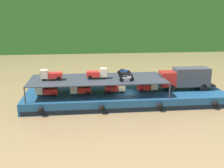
% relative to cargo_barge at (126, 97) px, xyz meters
% --- Properties ---
extents(ground_plane, '(400.00, 400.00, 0.00)m').
position_rel_cargo_barge_xyz_m(ground_plane, '(-0.00, 0.03, -0.75)').
color(ground_plane, olive).
extents(cargo_barge, '(26.99, 8.28, 1.50)m').
position_rel_cargo_barge_xyz_m(cargo_barge, '(0.00, 0.00, 0.00)').
color(cargo_barge, navy).
rests_on(cargo_barge, ground).
extents(covered_lorry, '(7.91, 2.49, 3.10)m').
position_rel_cargo_barge_xyz_m(covered_lorry, '(8.51, 0.43, 2.44)').
color(covered_lorry, maroon).
rests_on(covered_lorry, cargo_barge).
extents(cargo_rack, '(17.79, 6.89, 2.00)m').
position_rel_cargo_barge_xyz_m(cargo_rack, '(-3.80, 0.03, 2.68)').
color(cargo_rack, '#2D333D').
rests_on(cargo_rack, cargo_barge).
extents(mini_truck_lower_stern, '(2.78, 1.27, 1.38)m').
position_rel_cargo_barge_xyz_m(mini_truck_lower_stern, '(-10.47, -0.45, 1.44)').
color(mini_truck_lower_stern, red).
rests_on(mini_truck_lower_stern, cargo_barge).
extents(mini_truck_lower_aft, '(2.78, 1.28, 1.38)m').
position_rel_cargo_barge_xyz_m(mini_truck_lower_aft, '(-6.16, -0.39, 1.44)').
color(mini_truck_lower_aft, red).
rests_on(mini_truck_lower_aft, cargo_barge).
extents(mini_truck_lower_mid, '(2.79, 1.28, 1.38)m').
position_rel_cargo_barge_xyz_m(mini_truck_lower_mid, '(-1.40, 0.01, 1.44)').
color(mini_truck_lower_mid, red).
rests_on(mini_truck_lower_mid, cargo_barge).
extents(mini_truck_lower_fore, '(2.79, 1.28, 1.38)m').
position_rel_cargo_barge_xyz_m(mini_truck_lower_fore, '(3.09, 0.20, 1.44)').
color(mini_truck_lower_fore, red).
rests_on(mini_truck_lower_fore, cargo_barge).
extents(mini_truck_upper_stern, '(2.78, 1.27, 1.38)m').
position_rel_cargo_barge_xyz_m(mini_truck_upper_stern, '(-9.81, -0.11, 3.44)').
color(mini_truck_upper_stern, red).
rests_on(mini_truck_upper_stern, cargo_rack).
extents(mini_truck_upper_mid, '(2.79, 1.28, 1.38)m').
position_rel_cargo_barge_xyz_m(mini_truck_upper_mid, '(-3.82, 0.03, 3.44)').
color(mini_truck_upper_mid, red).
rests_on(mini_truck_upper_mid, cargo_rack).
extents(motorcycle_upper_port, '(1.90, 0.55, 0.87)m').
position_rel_cargo_barge_xyz_m(motorcycle_upper_port, '(-0.24, -2.04, 3.18)').
color(motorcycle_upper_port, black).
rests_on(motorcycle_upper_port, cargo_rack).
extents(motorcycle_upper_centre, '(1.90, 0.55, 0.87)m').
position_rel_cargo_barge_xyz_m(motorcycle_upper_centre, '(-0.02, 0.03, 3.18)').
color(motorcycle_upper_centre, black).
rests_on(motorcycle_upper_centre, cargo_rack).
extents(motorcycle_upper_stbd, '(1.90, 0.55, 0.87)m').
position_rel_cargo_barge_xyz_m(motorcycle_upper_stbd, '(0.06, 2.10, 3.18)').
color(motorcycle_upper_stbd, black).
rests_on(motorcycle_upper_stbd, cargo_rack).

